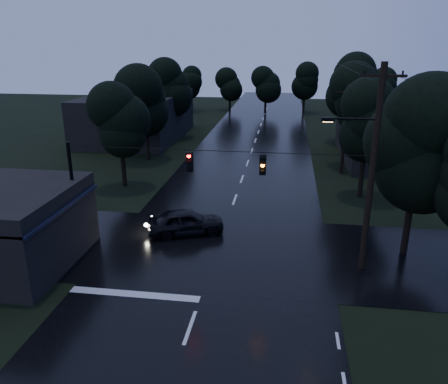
# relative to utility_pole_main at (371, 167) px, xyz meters

# --- Properties ---
(main_road) EXTENTS (12.00, 120.00, 0.02)m
(main_road) POSITION_rel_utility_pole_main_xyz_m (-7.41, 19.00, -5.26)
(main_road) COLOR black
(main_road) RESTS_ON ground
(cross_street) EXTENTS (60.00, 9.00, 0.02)m
(cross_street) POSITION_rel_utility_pole_main_xyz_m (-7.41, 1.00, -5.26)
(cross_street) COLOR black
(cross_street) RESTS_ON ground
(building_far_right) EXTENTS (10.00, 14.00, 4.40)m
(building_far_right) POSITION_rel_utility_pole_main_xyz_m (6.59, 23.00, -3.06)
(building_far_right) COLOR black
(building_far_right) RESTS_ON ground
(building_far_left) EXTENTS (10.00, 16.00, 5.00)m
(building_far_left) POSITION_rel_utility_pole_main_xyz_m (-21.41, 29.00, -2.76)
(building_far_left) COLOR black
(building_far_left) RESTS_ON ground
(utility_pole_main) EXTENTS (3.50, 0.30, 10.00)m
(utility_pole_main) POSITION_rel_utility_pole_main_xyz_m (0.00, 0.00, 0.00)
(utility_pole_main) COLOR black
(utility_pole_main) RESTS_ON ground
(utility_pole_far) EXTENTS (2.00, 0.30, 7.50)m
(utility_pole_far) POSITION_rel_utility_pole_main_xyz_m (0.89, 17.00, -1.38)
(utility_pole_far) COLOR black
(utility_pole_far) RESTS_ON ground
(anchor_pole_left) EXTENTS (0.18, 0.18, 6.00)m
(anchor_pole_left) POSITION_rel_utility_pole_main_xyz_m (-14.91, 0.00, -2.26)
(anchor_pole_left) COLOR black
(anchor_pole_left) RESTS_ON ground
(span_signals) EXTENTS (15.00, 0.37, 1.12)m
(span_signals) POSITION_rel_utility_pole_main_xyz_m (-6.85, -0.01, -0.01)
(span_signals) COLOR black
(span_signals) RESTS_ON ground
(tree_corner_near) EXTENTS (4.48, 4.48, 9.44)m
(tree_corner_near) POSITION_rel_utility_pole_main_xyz_m (2.59, 2.00, 0.74)
(tree_corner_near) COLOR black
(tree_corner_near) RESTS_ON ground
(tree_left_a) EXTENTS (3.92, 3.92, 8.26)m
(tree_left_a) POSITION_rel_utility_pole_main_xyz_m (-16.41, 11.00, -0.02)
(tree_left_a) COLOR black
(tree_left_a) RESTS_ON ground
(tree_left_b) EXTENTS (4.20, 4.20, 8.85)m
(tree_left_b) POSITION_rel_utility_pole_main_xyz_m (-17.01, 19.00, 0.36)
(tree_left_b) COLOR black
(tree_left_b) RESTS_ON ground
(tree_left_c) EXTENTS (4.48, 4.48, 9.44)m
(tree_left_c) POSITION_rel_utility_pole_main_xyz_m (-17.61, 29.00, 0.74)
(tree_left_c) COLOR black
(tree_left_c) RESTS_ON ground
(tree_right_a) EXTENTS (4.20, 4.20, 8.85)m
(tree_right_a) POSITION_rel_utility_pole_main_xyz_m (1.59, 11.00, 0.36)
(tree_right_a) COLOR black
(tree_right_a) RESTS_ON ground
(tree_right_b) EXTENTS (4.48, 4.48, 9.44)m
(tree_right_b) POSITION_rel_utility_pole_main_xyz_m (2.19, 19.00, 0.74)
(tree_right_b) COLOR black
(tree_right_b) RESTS_ON ground
(tree_right_c) EXTENTS (4.76, 4.76, 10.03)m
(tree_right_c) POSITION_rel_utility_pole_main_xyz_m (2.79, 29.00, 1.11)
(tree_right_c) COLOR black
(tree_right_c) RESTS_ON ground
(car) EXTENTS (4.80, 3.24, 1.52)m
(car) POSITION_rel_utility_pole_main_xyz_m (-9.57, 2.81, -4.50)
(car) COLOR black
(car) RESTS_ON ground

